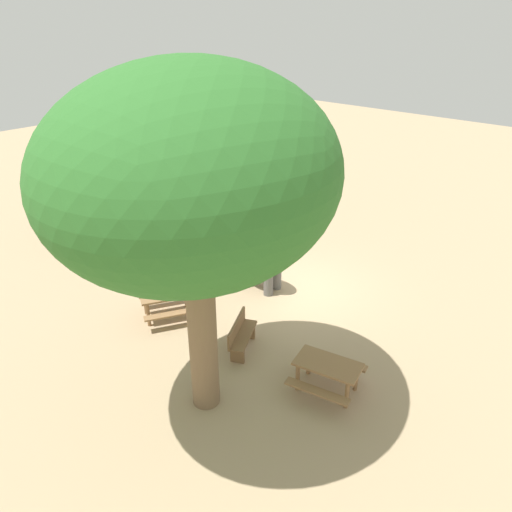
% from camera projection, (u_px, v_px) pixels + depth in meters
% --- Properties ---
extents(ground_plane, '(60.00, 60.00, 0.00)m').
position_uv_depth(ground_plane, '(298.00, 288.00, 15.54)').
color(ground_plane, tan).
extents(elephant, '(1.56, 2.34, 1.61)m').
position_uv_depth(elephant, '(254.00, 256.00, 15.29)').
color(elephant, slate).
rests_on(elephant, ground_plane).
extents(person_handler, '(0.38, 0.39, 1.62)m').
position_uv_depth(person_handler, '(257.00, 227.00, 17.56)').
color(person_handler, '#3F3833').
rests_on(person_handler, ground_plane).
extents(shade_tree_main, '(5.71, 5.23, 7.37)m').
position_uv_depth(shade_tree_main, '(193.00, 177.00, 8.67)').
color(shade_tree_main, brown).
rests_on(shade_tree_main, ground_plane).
extents(wooden_bench, '(1.43, 1.00, 0.88)m').
position_uv_depth(wooden_bench, '(241.00, 334.00, 12.55)').
color(wooden_bench, brown).
rests_on(wooden_bench, ground_plane).
extents(picnic_table_near, '(1.78, 1.79, 0.78)m').
position_uv_depth(picnic_table_near, '(327.00, 370.00, 11.14)').
color(picnic_table_near, olive).
rests_on(picnic_table_near, ground_plane).
extents(picnic_table_far, '(2.03, 2.02, 0.78)m').
position_uv_depth(picnic_table_far, '(167.00, 299.00, 13.89)').
color(picnic_table_far, olive).
rests_on(picnic_table_far, ground_plane).
extents(market_stall_white, '(2.50, 2.50, 2.52)m').
position_uv_depth(market_stall_white, '(96.00, 209.00, 18.66)').
color(market_stall_white, '#59514C').
rests_on(market_stall_white, ground_plane).
extents(market_stall_blue, '(2.50, 2.50, 2.52)m').
position_uv_depth(market_stall_blue, '(150.00, 192.00, 20.38)').
color(market_stall_blue, '#59514C').
rests_on(market_stall_blue, ground_plane).
extents(market_stall_orange, '(2.50, 2.50, 2.52)m').
position_uv_depth(market_stall_orange, '(197.00, 178.00, 22.11)').
color(market_stall_orange, '#59514C').
rests_on(market_stall_orange, ground_plane).
extents(feed_bucket, '(0.36, 0.36, 0.32)m').
position_uv_depth(feed_bucket, '(229.00, 267.00, 16.51)').
color(feed_bucket, gray).
rests_on(feed_bucket, ground_plane).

